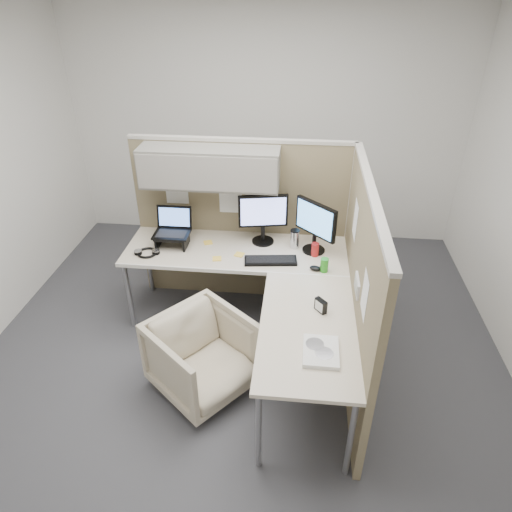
# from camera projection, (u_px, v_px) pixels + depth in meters

# --- Properties ---
(ground) EXTENTS (4.50, 4.50, 0.00)m
(ground) POSITION_uv_depth(u_px,v_px,m) (242.00, 353.00, 4.00)
(ground) COLOR #3A3A40
(ground) RESTS_ON ground
(partition_back) EXTENTS (2.00, 0.36, 1.63)m
(partition_back) POSITION_uv_depth(u_px,v_px,m) (228.00, 198.00, 4.14)
(partition_back) COLOR #7F7153
(partition_back) RESTS_ON ground
(partition_right) EXTENTS (0.07, 2.03, 1.63)m
(partition_right) POSITION_uv_depth(u_px,v_px,m) (357.00, 287.00, 3.43)
(partition_right) COLOR #7F7153
(partition_right) RESTS_ON ground
(desk) EXTENTS (2.00, 1.98, 0.73)m
(desk) POSITION_uv_depth(u_px,v_px,m) (257.00, 281.00, 3.73)
(desk) COLOR beige
(desk) RESTS_ON ground
(office_chair) EXTENTS (0.92, 0.93, 0.70)m
(office_chair) POSITION_uv_depth(u_px,v_px,m) (203.00, 353.00, 3.50)
(office_chair) COLOR beige
(office_chair) RESTS_ON ground
(monitor_left) EXTENTS (0.44, 0.20, 0.47)m
(monitor_left) POSITION_uv_depth(u_px,v_px,m) (263.00, 215.00, 4.05)
(monitor_left) COLOR black
(monitor_left) RESTS_ON desk
(monitor_right) EXTENTS (0.34, 0.33, 0.47)m
(monitor_right) POSITION_uv_depth(u_px,v_px,m) (315.00, 223.00, 3.92)
(monitor_right) COLOR black
(monitor_right) RESTS_ON desk
(laptop_station) EXTENTS (0.32, 0.27, 0.33)m
(laptop_station) POSITION_uv_depth(u_px,v_px,m) (172.00, 232.00, 4.09)
(laptop_station) COLOR black
(laptop_station) RESTS_ON desk
(keyboard) EXTENTS (0.46, 0.20, 0.02)m
(keyboard) POSITION_uv_depth(u_px,v_px,m) (271.00, 261.00, 3.90)
(keyboard) COLOR black
(keyboard) RESTS_ON desk
(mouse) EXTENTS (0.11, 0.09, 0.04)m
(mouse) POSITION_uv_depth(u_px,v_px,m) (315.00, 268.00, 3.78)
(mouse) COLOR black
(mouse) RESTS_ON desk
(travel_mug) EXTENTS (0.08, 0.08, 0.18)m
(travel_mug) POSITION_uv_depth(u_px,v_px,m) (295.00, 239.00, 4.06)
(travel_mug) COLOR silver
(travel_mug) RESTS_ON desk
(soda_can_green) EXTENTS (0.07, 0.07, 0.12)m
(soda_can_green) POSITION_uv_depth(u_px,v_px,m) (324.00, 265.00, 3.75)
(soda_can_green) COLOR #268C1E
(soda_can_green) RESTS_ON desk
(soda_can_silver) EXTENTS (0.07, 0.07, 0.12)m
(soda_can_silver) POSITION_uv_depth(u_px,v_px,m) (315.00, 250.00, 3.96)
(soda_can_silver) COLOR #B21E1E
(soda_can_silver) RESTS_ON desk
(sticky_note_a) EXTENTS (0.09, 0.09, 0.01)m
(sticky_note_a) POSITION_uv_depth(u_px,v_px,m) (217.00, 259.00, 3.94)
(sticky_note_a) COLOR yellow
(sticky_note_a) RESTS_ON desk
(sticky_note_d) EXTENTS (0.09, 0.09, 0.01)m
(sticky_note_d) POSITION_uv_depth(u_px,v_px,m) (239.00, 254.00, 4.00)
(sticky_note_d) COLOR yellow
(sticky_note_d) RESTS_ON desk
(sticky_note_c) EXTENTS (0.10, 0.10, 0.01)m
(sticky_note_c) POSITION_uv_depth(u_px,v_px,m) (208.00, 242.00, 4.18)
(sticky_note_c) COLOR yellow
(sticky_note_c) RESTS_ON desk
(headphones) EXTENTS (0.22, 0.20, 0.03)m
(headphones) POSITION_uv_depth(u_px,v_px,m) (147.00, 253.00, 4.01)
(headphones) COLOR black
(headphones) RESTS_ON desk
(paper_stack) EXTENTS (0.23, 0.30, 0.03)m
(paper_stack) POSITION_uv_depth(u_px,v_px,m) (321.00, 351.00, 2.95)
(paper_stack) COLOR white
(paper_stack) RESTS_ON desk
(desk_clock) EXTENTS (0.09, 0.10, 0.10)m
(desk_clock) POSITION_uv_depth(u_px,v_px,m) (321.00, 306.00, 3.30)
(desk_clock) COLOR black
(desk_clock) RESTS_ON desk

